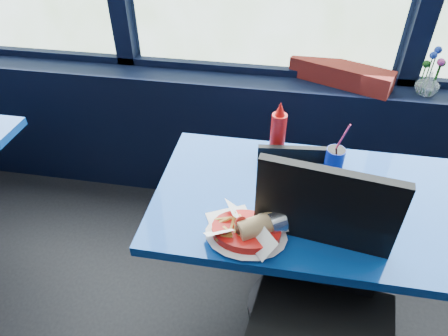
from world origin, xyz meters
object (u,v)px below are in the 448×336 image
chair_near_back (295,194)px  planter_box (341,74)px  ketchup_bottle (278,131)px  food_basket (248,231)px  soda_cup (334,161)px  chair_near_front (319,298)px  flower_vase (429,81)px  near_table (306,231)px

chair_near_back → planter_box: planter_box is taller
planter_box → ketchup_bottle: size_ratio=2.21×
food_basket → soda_cup: soda_cup is taller
chair_near_front → chair_near_back: chair_near_front is taller
planter_box → flower_vase: flower_vase is taller
chair_near_back → flower_vase: bearing=-146.5°
food_basket → ketchup_bottle: 0.52m
chair_near_back → ketchup_bottle: size_ratio=3.38×
ketchup_bottle → soda_cup: size_ratio=0.95×
food_basket → near_table: bearing=39.2°
flower_vase → ketchup_bottle: 0.90m
chair_near_back → soda_cup: (0.12, -0.17, 0.34)m
soda_cup → food_basket: bearing=-126.5°
ketchup_bottle → soda_cup: (0.23, -0.12, -0.04)m
flower_vase → chair_near_front: bearing=-113.9°
flower_vase → chair_near_back: bearing=-140.1°
soda_cup → chair_near_back: bearing=126.2°
flower_vase → planter_box: bearing=172.5°
ketchup_bottle → chair_near_front: bearing=-72.0°
chair_near_front → soda_cup: 0.54m
soda_cup → chair_near_front: bearing=-94.0°
food_basket → soda_cup: (0.29, 0.40, 0.03)m
food_basket → flower_vase: bearing=46.3°
food_basket → ketchup_bottle: size_ratio=1.11×
near_table → ketchup_bottle: size_ratio=4.95×
planter_box → chair_near_front: bearing=-71.5°
chair_near_back → flower_vase: (0.60, 0.50, 0.40)m
flower_vase → food_basket: 1.32m
near_table → flower_vase: 1.05m
planter_box → flower_vase: size_ratio=2.17×
flower_vase → food_basket: flower_vase is taller
planter_box → food_basket: planter_box is taller
chair_near_back → flower_vase: size_ratio=3.32×
near_table → chair_near_back: size_ratio=1.46×
soda_cup → flower_vase: bearing=54.3°
chair_near_back → soda_cup: size_ratio=3.22×
near_table → chair_near_back: (-0.05, 0.33, -0.10)m
near_table → flower_vase: size_ratio=4.86×
near_table → planter_box: (0.13, 0.89, 0.29)m
flower_vase → soda_cup: flower_vase is taller
chair_near_back → planter_box: (0.18, 0.56, 0.38)m
near_table → planter_box: 0.94m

